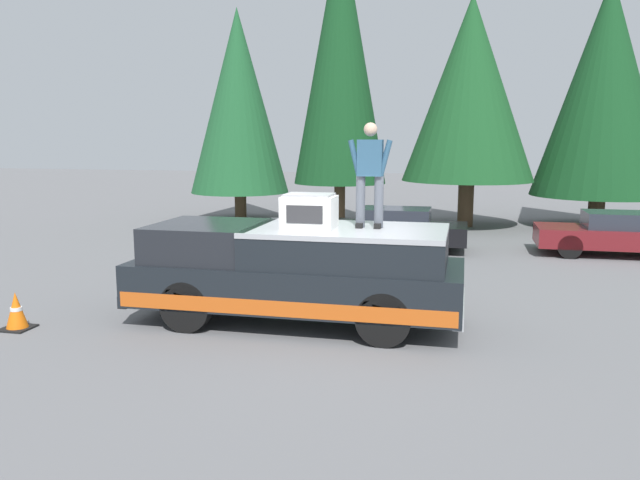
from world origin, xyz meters
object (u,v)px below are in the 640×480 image
person_on_truck_bed (370,172)px  parked_car_maroon (618,234)px  compressor_unit (309,211)px  traffic_cone (16,312)px  pickup_truck (296,272)px  parked_car_black (393,229)px

person_on_truck_bed → parked_car_maroon: 9.64m
compressor_unit → traffic_cone: (-1.23, 4.63, -1.64)m
person_on_truck_bed → traffic_cone: person_on_truck_bed is taller
pickup_truck → compressor_unit: (-0.16, -0.27, 1.05)m
pickup_truck → compressor_unit: compressor_unit is taller
pickup_truck → parked_car_black: 7.46m
person_on_truck_bed → parked_car_maroon: bearing=-35.6°
compressor_unit → parked_car_black: bearing=-3.9°
compressor_unit → person_on_truck_bed: person_on_truck_bed is taller
person_on_truck_bed → compressor_unit: bearing=107.4°
parked_car_maroon → pickup_truck: bearing=139.4°
parked_car_black → traffic_cone: 10.20m
compressor_unit → person_on_truck_bed: bearing=-72.6°
compressor_unit → parked_car_maroon: 10.32m
traffic_cone → person_on_truck_bed: bearing=-74.7°
compressor_unit → traffic_cone: bearing=104.9°
pickup_truck → person_on_truck_bed: bearing=-83.5°
pickup_truck → parked_car_black: (7.41, -0.78, -0.29)m
person_on_truck_bed → parked_car_maroon: person_on_truck_bed is taller
pickup_truck → parked_car_maroon: 10.29m
person_on_truck_bed → parked_car_black: size_ratio=0.41×
parked_car_maroon → traffic_cone: 14.39m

